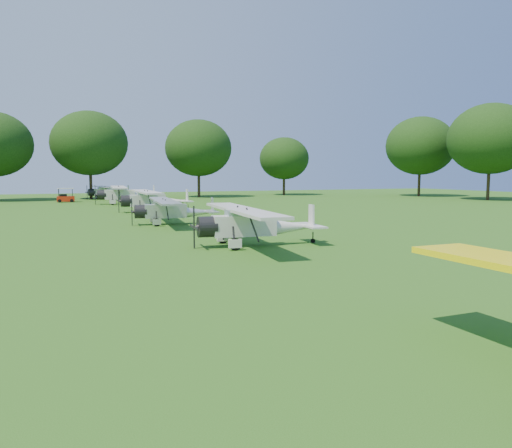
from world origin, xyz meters
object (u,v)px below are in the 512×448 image
(aircraft_3, at_px, (253,222))
(aircraft_5, at_px, (153,199))
(golf_cart, at_px, (65,197))
(aircraft_4, at_px, (172,209))
(aircraft_7, at_px, (108,191))
(aircraft_6, at_px, (124,193))

(aircraft_3, height_order, aircraft_5, aircraft_5)
(aircraft_3, height_order, golf_cart, aircraft_3)
(aircraft_4, bearing_deg, golf_cart, 106.72)
(aircraft_7, bearing_deg, aircraft_6, -96.92)
(aircraft_5, xyz_separation_m, golf_cart, (-7.17, 21.15, -0.69))
(aircraft_3, bearing_deg, aircraft_4, 101.50)
(aircraft_6, distance_m, golf_cart, 9.80)
(golf_cart, bearing_deg, aircraft_4, -75.85)
(aircraft_4, xyz_separation_m, aircraft_7, (0.13, 40.26, 0.03))
(aircraft_5, distance_m, golf_cart, 22.34)
(aircraft_5, distance_m, aircraft_7, 27.66)
(aircraft_3, xyz_separation_m, aircraft_6, (-0.73, 38.98, 0.12))
(aircraft_6, xyz_separation_m, aircraft_7, (-0.38, 13.79, -0.18))
(aircraft_4, height_order, aircraft_7, aircraft_7)
(aircraft_6, bearing_deg, aircraft_4, -85.47)
(aircraft_4, distance_m, aircraft_5, 12.67)
(aircraft_4, relative_size, aircraft_6, 0.85)
(aircraft_5, xyz_separation_m, aircraft_6, (-0.66, 13.86, 0.07))
(aircraft_3, relative_size, golf_cart, 4.84)
(aircraft_5, height_order, golf_cart, aircraft_5)
(aircraft_7, bearing_deg, aircraft_5, -96.36)
(aircraft_3, distance_m, aircraft_5, 25.12)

